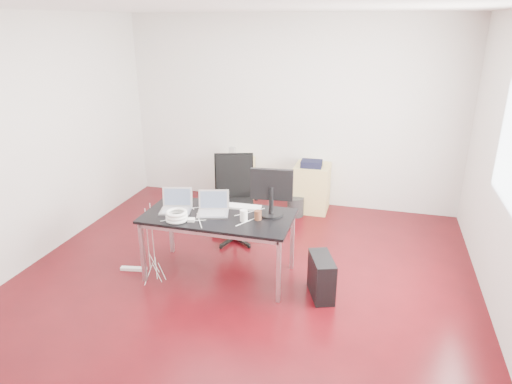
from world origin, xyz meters
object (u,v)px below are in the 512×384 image
(office_chair, at_px, (234,194))
(pc_tower, at_px, (321,277))
(desk, at_px, (219,219))
(filing_cabinet_left, at_px, (236,181))
(filing_cabinet_right, at_px, (312,188))

(office_chair, distance_m, pc_tower, 1.71)
(desk, relative_size, filing_cabinet_left, 2.29)
(desk, height_order, office_chair, office_chair)
(filing_cabinet_left, bearing_deg, desk, -76.79)
(filing_cabinet_left, height_order, filing_cabinet_right, same)
(filing_cabinet_right, bearing_deg, desk, -107.73)
(pc_tower, bearing_deg, filing_cabinet_right, 80.67)
(desk, bearing_deg, filing_cabinet_left, 103.21)
(office_chair, distance_m, filing_cabinet_left, 1.29)
(filing_cabinet_right, bearing_deg, office_chair, -124.25)
(filing_cabinet_left, xyz_separation_m, pc_tower, (1.66, -2.27, -0.13))
(desk, bearing_deg, office_chair, 97.87)
(pc_tower, bearing_deg, filing_cabinet_left, 105.27)
(desk, relative_size, filing_cabinet_right, 2.29)
(desk, distance_m, pc_tower, 1.24)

